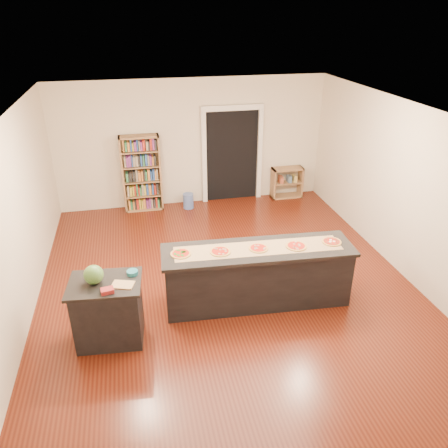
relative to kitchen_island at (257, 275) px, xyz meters
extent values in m
cube|color=beige|center=(-0.34, 0.57, 0.93)|extent=(6.00, 7.00, 2.80)
cube|color=#521C0E|center=(-0.34, 0.57, -0.47)|extent=(6.00, 7.00, 0.01)
cube|color=white|center=(-0.34, 0.57, 2.33)|extent=(6.00, 7.00, 0.01)
cube|color=black|center=(0.56, 4.06, 0.58)|extent=(1.20, 0.02, 2.10)
cube|color=silver|center=(-0.09, 4.01, 0.58)|extent=(0.10, 0.08, 2.10)
cube|color=silver|center=(1.21, 4.01, 0.58)|extent=(0.10, 0.08, 2.10)
cube|color=silver|center=(0.56, 4.01, 1.68)|extent=(1.40, 0.08, 0.12)
cube|color=black|center=(0.00, 0.00, -0.03)|extent=(2.76, 0.69, 0.89)
cube|color=black|center=(0.00, 0.00, 0.44)|extent=(2.84, 0.77, 0.05)
cube|color=black|center=(-2.18, -0.41, -0.03)|extent=(0.85, 0.60, 0.88)
cube|color=black|center=(-2.18, -0.41, 0.43)|extent=(0.93, 0.68, 0.04)
cube|color=#99724A|center=(-1.51, 3.87, 0.37)|extent=(0.84, 0.30, 1.69)
cube|color=#99724A|center=(1.86, 3.87, -0.11)|extent=(0.73, 0.31, 0.73)
cylinder|color=#4B66A9|center=(-0.53, 3.71, -0.30)|extent=(0.24, 0.24, 0.34)
cube|color=#8E6C49|center=(0.00, 0.01, 0.47)|extent=(2.48, 0.60, 0.00)
sphere|color=#144214|center=(-2.30, -0.39, 0.58)|extent=(0.25, 0.25, 0.25)
cube|color=tan|center=(-1.95, -0.52, 0.46)|extent=(0.32, 0.26, 0.02)
cube|color=maroon|center=(-2.14, -0.64, 0.48)|extent=(0.17, 0.14, 0.06)
cylinder|color=#195966|center=(-1.82, -0.29, 0.48)|extent=(0.15, 0.15, 0.06)
cylinder|color=#B68E46|center=(-1.13, 0.08, 0.48)|extent=(0.28, 0.28, 0.02)
cylinder|color=#A5190C|center=(-1.13, 0.08, 0.49)|extent=(0.23, 0.23, 0.00)
cylinder|color=#B68E46|center=(-0.57, 0.02, 0.48)|extent=(0.30, 0.30, 0.02)
cylinder|color=#A5190C|center=(-0.57, 0.02, 0.49)|extent=(0.25, 0.25, 0.00)
cylinder|color=#B68E46|center=(0.00, -0.01, 0.48)|extent=(0.29, 0.29, 0.02)
cylinder|color=#A5190C|center=(0.00, -0.01, 0.49)|extent=(0.24, 0.24, 0.00)
cylinder|color=#B68E46|center=(0.56, -0.07, 0.48)|extent=(0.30, 0.30, 0.02)
cylinder|color=#A5190C|center=(0.56, -0.07, 0.49)|extent=(0.24, 0.24, 0.00)
cylinder|color=#B68E46|center=(1.13, -0.05, 0.48)|extent=(0.29, 0.29, 0.02)
cylinder|color=#A5190C|center=(1.13, -0.05, 0.49)|extent=(0.24, 0.24, 0.00)
camera|label=1|loc=(-1.68, -5.32, 3.64)|focal=35.00mm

